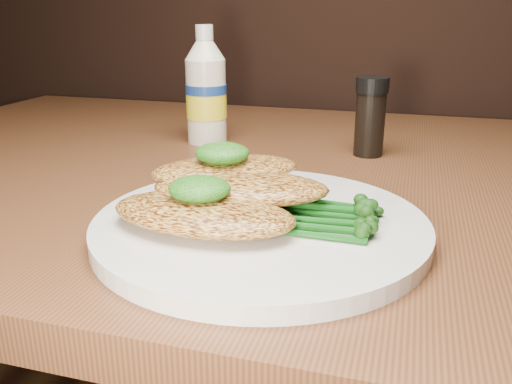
% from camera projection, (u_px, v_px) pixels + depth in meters
% --- Properties ---
extents(plate, '(0.30, 0.30, 0.02)m').
position_uv_depth(plate, '(261.00, 226.00, 0.49)').
color(plate, silver).
rests_on(plate, dining_table).
extents(chicken_front, '(0.17, 0.10, 0.03)m').
position_uv_depth(chicken_front, '(203.00, 214.00, 0.46)').
color(chicken_front, gold).
rests_on(chicken_front, plate).
extents(chicken_mid, '(0.17, 0.11, 0.02)m').
position_uv_depth(chicken_mid, '(241.00, 188.00, 0.50)').
color(chicken_mid, gold).
rests_on(chicken_mid, plate).
extents(chicken_back, '(0.16, 0.14, 0.02)m').
position_uv_depth(chicken_back, '(226.00, 169.00, 0.53)').
color(chicken_back, gold).
rests_on(chicken_back, plate).
extents(pesto_front, '(0.06, 0.05, 0.02)m').
position_uv_depth(pesto_front, '(199.00, 189.00, 0.46)').
color(pesto_front, '#083608').
rests_on(pesto_front, chicken_front).
extents(pesto_back, '(0.06, 0.06, 0.02)m').
position_uv_depth(pesto_back, '(222.00, 153.00, 0.52)').
color(pesto_back, '#083608').
rests_on(pesto_back, chicken_back).
extents(broccolini_bundle, '(0.17, 0.14, 0.02)m').
position_uv_depth(broccolini_bundle, '(315.00, 211.00, 0.47)').
color(broccolini_bundle, '#104D13').
rests_on(broccolini_bundle, plate).
extents(mayo_bottle, '(0.07, 0.07, 0.17)m').
position_uv_depth(mayo_bottle, '(206.00, 85.00, 0.79)').
color(mayo_bottle, '#ECE8C8').
rests_on(mayo_bottle, dining_table).
extents(pepper_grinder, '(0.05, 0.05, 0.11)m').
position_uv_depth(pepper_grinder, '(370.00, 117.00, 0.73)').
color(pepper_grinder, black).
rests_on(pepper_grinder, dining_table).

